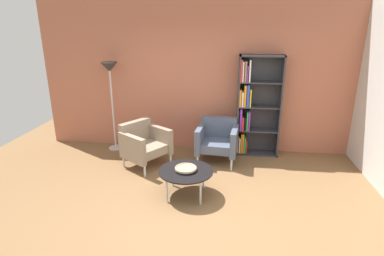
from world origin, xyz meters
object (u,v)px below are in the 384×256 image
Objects in this scene: coffee_table_low at (186,172)px; floor_lamp_torchiere at (110,78)px; armchair_corner_red at (217,139)px; decorative_bowl at (186,168)px; bookshelf_tall at (254,107)px; armchair_near_window at (144,143)px.

floor_lamp_torchiere reaches higher than coffee_table_low.
decorative_bowl is at bearing -101.94° from armchair_corner_red.
floor_lamp_torchiere is at bearing -177.92° from bookshelf_tall.
bookshelf_tall is 1.09× the size of floor_lamp_torchiere.
coffee_table_low is 0.06m from decorative_bowl.
armchair_near_window is (-0.88, 0.93, -0.02)m from decorative_bowl.
coffee_table_low is at bearing -121.32° from bookshelf_tall.
armchair_corner_red is at bearing 72.76° from coffee_table_low.
decorative_bowl is 0.18× the size of floor_lamp_torchiere.
floor_lamp_torchiere is at bearing 136.03° from decorative_bowl.
bookshelf_tall is at bearing 2.08° from floor_lamp_torchiere.
armchair_corner_red is at bearing -39.72° from armchair_near_window.
coffee_table_low is 0.85× the size of armchair_near_window.
decorative_bowl is (-1.04, -1.72, -0.51)m from bookshelf_tall.
armchair_corner_red is at bearing 72.76° from decorative_bowl.
floor_lamp_torchiere is at bearing 176.29° from armchair_corner_red.
decorative_bowl is at bearing 180.00° from coffee_table_low.
floor_lamp_torchiere reaches higher than armchair_near_window.
decorative_bowl is at bearing -43.97° from floor_lamp_torchiere.
coffee_table_low is at bearing 0.00° from decorative_bowl.
floor_lamp_torchiere reaches higher than armchair_corner_red.
bookshelf_tall reaches higher than floor_lamp_torchiere.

